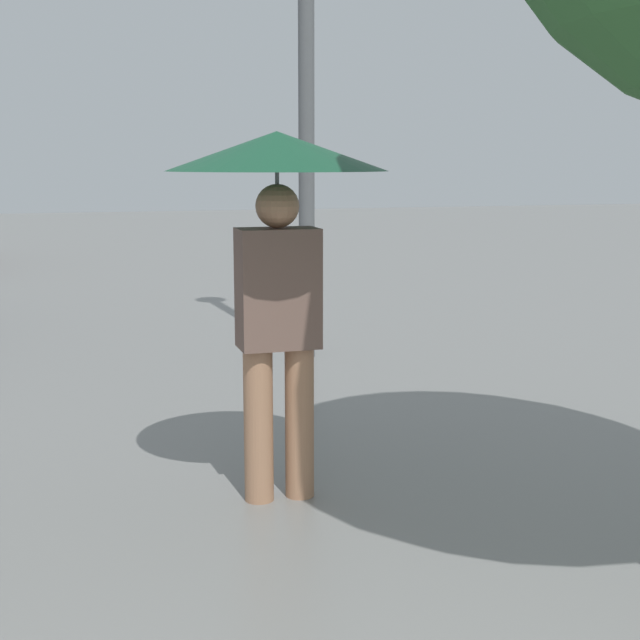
# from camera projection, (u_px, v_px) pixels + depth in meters

# --- Properties ---
(pedestrian) EXTENTS (1.07, 1.07, 1.83)m
(pedestrian) POSITION_uv_depth(u_px,v_px,m) (277.00, 208.00, 4.28)
(pedestrian) COLOR #9E7051
(pedestrian) RESTS_ON ground_plane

